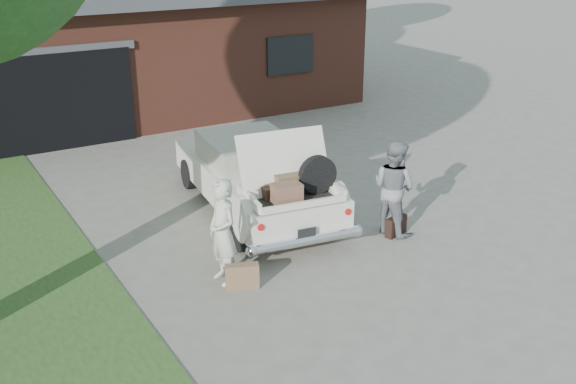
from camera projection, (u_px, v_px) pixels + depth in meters
ground at (309, 274)px, 9.95m from camera, size 90.00×90.00×0.00m
house at (119, 45)px, 18.95m from camera, size 12.80×7.80×3.30m
sedan at (254, 175)px, 11.96m from camera, size 2.31×4.71×1.81m
woman_left at (223, 232)px, 9.47m from camera, size 0.40×0.58×1.56m
woman_right at (394, 187)px, 11.03m from camera, size 0.78×0.90×1.60m
suitcase_left at (242, 276)px, 9.50m from camera, size 0.50×0.32×0.37m
suitcase_right at (396, 226)px, 11.15m from camera, size 0.45×0.24×0.33m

